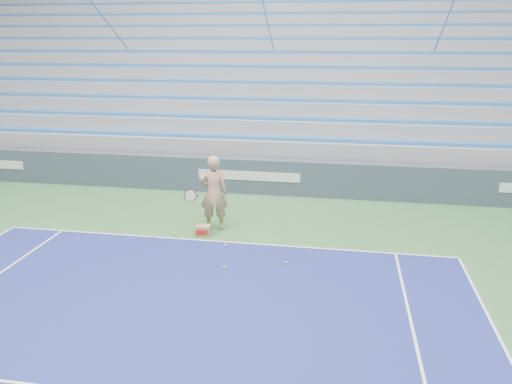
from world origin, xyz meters
TOP-DOWN VIEW (x-y plane):
  - sponsor_barrier at (0.00, 15.88)m, footprint 30.00×0.32m
  - bleachers at (0.00, 21.60)m, footprint 31.00×9.15m
  - tennis_player at (-0.33, 12.69)m, footprint 1.00×0.91m
  - ball_box at (-0.49, 12.20)m, footprint 0.39×0.32m
  - tennis_ball_0 at (2.09, 12.25)m, footprint 0.07×0.07m
  - tennis_ball_1 at (-1.22, 12.15)m, footprint 0.07×0.07m
  - tennis_ball_2 at (0.22, 11.64)m, footprint 0.07×0.07m
  - tennis_ball_3 at (0.44, 10.50)m, footprint 0.07×0.07m
  - tennis_ball_4 at (1.72, 10.94)m, footprint 0.07×0.07m
  - tennis_ball_5 at (-1.67, 11.83)m, footprint 0.07×0.07m

SIDE VIEW (x-z plane):
  - tennis_ball_0 at x=2.09m, z-range 0.00..0.07m
  - tennis_ball_1 at x=-1.22m, z-range 0.00..0.07m
  - tennis_ball_2 at x=0.22m, z-range 0.00..0.07m
  - tennis_ball_3 at x=0.44m, z-range 0.00..0.07m
  - tennis_ball_4 at x=1.72m, z-range 0.00..0.07m
  - tennis_ball_5 at x=-1.67m, z-range 0.00..0.07m
  - ball_box at x=-0.49m, z-range 0.00..0.27m
  - sponsor_barrier at x=0.00m, z-range 0.00..1.10m
  - tennis_player at x=-0.33m, z-range 0.00..1.94m
  - bleachers at x=0.00m, z-range -1.29..6.01m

